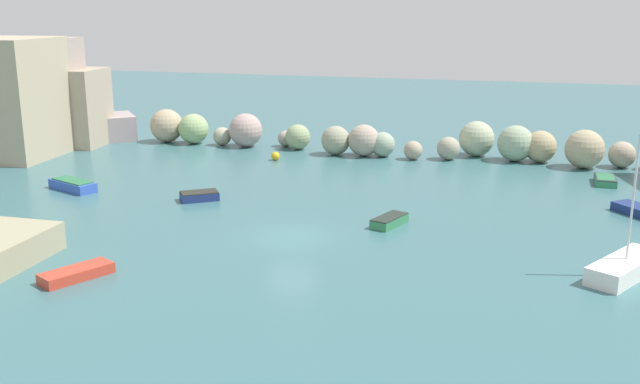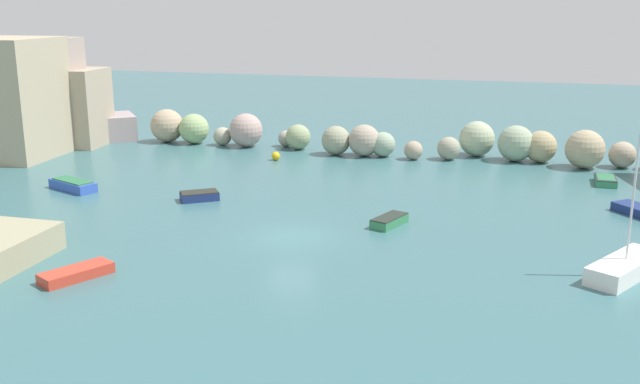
# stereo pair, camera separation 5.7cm
# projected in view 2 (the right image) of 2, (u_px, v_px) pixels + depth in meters

# --- Properties ---
(cove_water) EXTENTS (160.00, 160.00, 0.00)m
(cove_water) POSITION_uv_depth(u_px,v_px,m) (291.00, 237.00, 36.91)
(cove_water) COLOR #39676C
(cove_water) RESTS_ON ground
(rock_breakwater) EXTENTS (43.60, 5.01, 2.80)m
(rock_breakwater) POSITION_uv_depth(u_px,v_px,m) (403.00, 140.00, 56.05)
(rock_breakwater) COLOR tan
(rock_breakwater) RESTS_ON ground
(channel_buoy) EXTENTS (0.65, 0.65, 0.65)m
(channel_buoy) POSITION_uv_depth(u_px,v_px,m) (276.00, 156.00, 54.67)
(channel_buoy) COLOR gold
(channel_buoy) RESTS_ON cove_water
(moored_boat_1) EXTENTS (2.46, 3.28, 0.47)m
(moored_boat_1) POSITION_uv_depth(u_px,v_px,m) (76.00, 273.00, 31.26)
(moored_boat_1) COLOR red
(moored_boat_1) RESTS_ON cove_water
(moored_boat_2) EXTENTS (3.71, 4.86, 6.30)m
(moored_boat_2) POSITION_uv_depth(u_px,v_px,m) (625.00, 267.00, 31.44)
(moored_boat_2) COLOR white
(moored_boat_2) RESTS_ON cove_water
(moored_boat_4) EXTENTS (2.51, 2.28, 0.54)m
(moored_boat_4) POSITION_uv_depth(u_px,v_px,m) (199.00, 196.00, 43.63)
(moored_boat_4) COLOR navy
(moored_boat_4) RESTS_ON cove_water
(moored_boat_5) EXTENTS (1.33, 2.51, 0.48)m
(moored_boat_5) POSITION_uv_depth(u_px,v_px,m) (605.00, 180.00, 47.54)
(moored_boat_5) COLOR #328556
(moored_boat_5) RESTS_ON cove_water
(moored_boat_6) EXTENTS (1.77, 2.63, 0.51)m
(moored_boat_6) POSITION_uv_depth(u_px,v_px,m) (389.00, 221.00, 38.69)
(moored_boat_6) COLOR #337E4E
(moored_boat_6) RESTS_ON cove_water
(moored_boat_7) EXTENTS (3.70, 2.49, 0.66)m
(moored_boat_7) POSITION_uv_depth(u_px,v_px,m) (73.00, 185.00, 46.00)
(moored_boat_7) COLOR blue
(moored_boat_7) RESTS_ON cove_water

